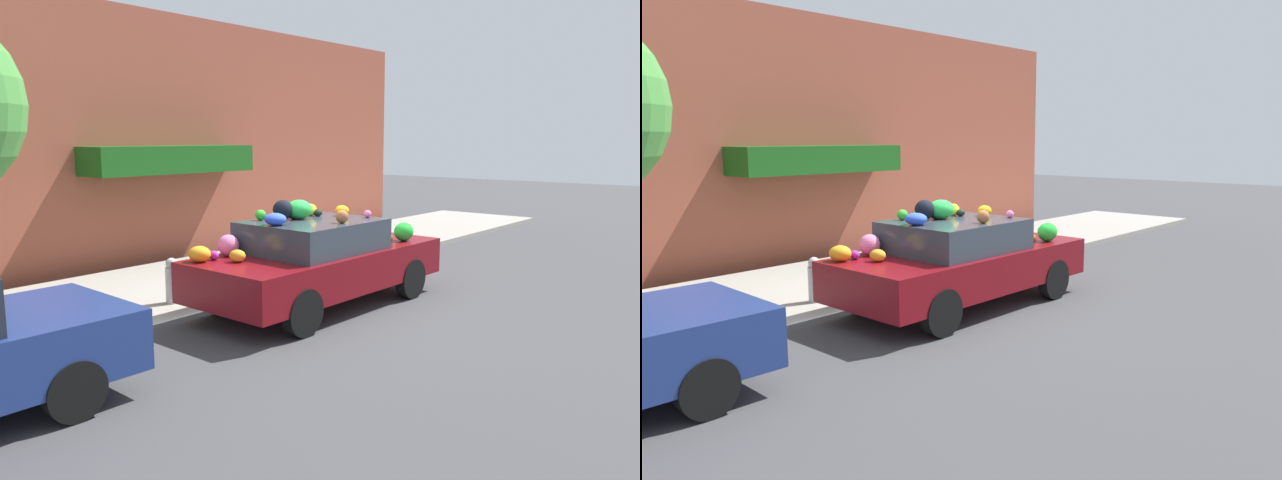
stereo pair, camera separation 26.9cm
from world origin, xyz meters
TOP-DOWN VIEW (x-y plane):
  - ground_plane at (0.00, 0.00)m, footprint 60.00×60.00m
  - sidewalk_curb at (0.00, 2.70)m, footprint 24.00×3.20m
  - building_facade at (0.04, 4.91)m, footprint 18.00×1.20m
  - fire_hydrant at (-1.64, 1.48)m, footprint 0.20×0.20m
  - art_car at (-0.03, -0.08)m, footprint 4.30×1.87m

SIDE VIEW (x-z plane):
  - ground_plane at x=0.00m, z-range 0.00..0.00m
  - sidewalk_curb at x=0.00m, z-range 0.00..0.12m
  - fire_hydrant at x=-1.64m, z-range 0.11..0.81m
  - art_car at x=-0.03m, z-range -0.09..1.59m
  - building_facade at x=0.04m, z-range -0.03..5.15m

